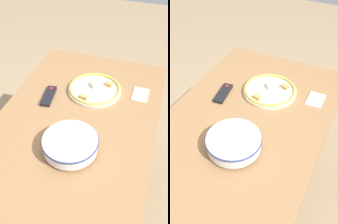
% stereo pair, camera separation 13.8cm
% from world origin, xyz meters
% --- Properties ---
extents(ground_plane, '(8.00, 8.00, 0.00)m').
position_xyz_m(ground_plane, '(0.00, 0.00, 0.00)').
color(ground_plane, '#9E8460').
extents(dining_table, '(1.33, 0.84, 0.77)m').
position_xyz_m(dining_table, '(0.00, 0.00, 0.67)').
color(dining_table, olive).
rests_on(dining_table, ground_plane).
extents(noodle_bowl, '(0.27, 0.27, 0.08)m').
position_xyz_m(noodle_bowl, '(-0.20, -0.04, 0.81)').
color(noodle_bowl, silver).
rests_on(noodle_bowl, dining_table).
extents(food_plate, '(0.32, 0.32, 0.04)m').
position_xyz_m(food_plate, '(0.26, -0.03, 0.78)').
color(food_plate, beige).
rests_on(food_plate, dining_table).
extents(tv_remote, '(0.18, 0.08, 0.02)m').
position_xyz_m(tv_remote, '(0.13, 0.21, 0.78)').
color(tv_remote, black).
rests_on(tv_remote, dining_table).
extents(folded_napkin, '(0.13, 0.09, 0.01)m').
position_xyz_m(folded_napkin, '(0.31, -0.29, 0.77)').
color(folded_napkin, beige).
rests_on(folded_napkin, dining_table).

